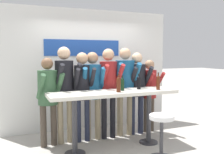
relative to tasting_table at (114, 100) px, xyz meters
name	(u,v)px	position (x,y,z in m)	size (l,w,h in m)	color
ground_plane	(114,148)	(0.00, 0.00, -0.89)	(40.00, 40.00, 0.00)	#B2ADA3
back_wall	(89,69)	(0.00, 1.48, 0.48)	(3.95, 0.12, 2.74)	silver
tasting_table	(114,100)	(0.00, 0.00, 0.00)	(2.35, 0.62, 1.05)	silver
bar_stool	(162,130)	(0.53, -0.74, -0.40)	(0.43, 0.43, 0.74)	#333338
person_far_left	(48,92)	(-1.09, 0.56, 0.13)	(0.49, 0.59, 1.66)	#473D33
person_left	(65,83)	(-0.77, 0.60, 0.27)	(0.48, 0.61, 1.86)	gray
person_center_left	(83,86)	(-0.43, 0.55, 0.21)	(0.39, 0.52, 1.75)	#23283D
person_center	(93,86)	(-0.21, 0.59, 0.20)	(0.50, 0.61, 1.76)	gray
person_center_right	(109,83)	(0.11, 0.54, 0.25)	(0.43, 0.56, 1.83)	black
person_right	(125,82)	(0.50, 0.59, 0.25)	(0.52, 0.63, 1.85)	gray
person_far_right	(137,84)	(0.77, 0.57, 0.19)	(0.45, 0.56, 1.75)	#23283D
person_rightmost	(150,87)	(1.10, 0.60, 0.10)	(0.42, 0.53, 1.60)	#473D33
wine_bottle_0	(119,84)	(0.04, -0.12, 0.31)	(0.08, 0.08, 0.33)	#4C1E0F
wine_bottle_1	(122,84)	(0.18, 0.02, 0.29)	(0.06, 0.06, 0.28)	black
wine_bottle_2	(158,82)	(0.85, -0.13, 0.31)	(0.07, 0.07, 0.32)	#4C1E0F
wine_bottle_3	(139,82)	(0.54, 0.06, 0.30)	(0.07, 0.07, 0.30)	black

